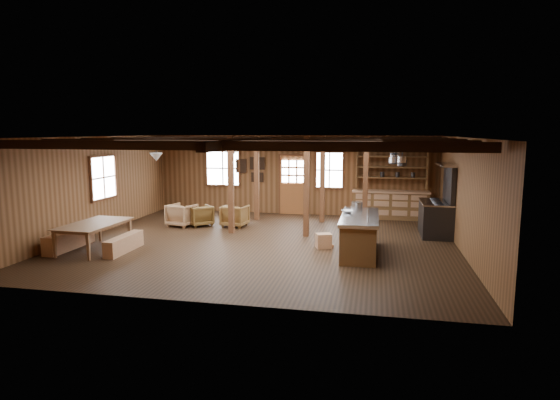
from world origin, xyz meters
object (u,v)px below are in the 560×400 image
commercial_range (438,213)px  armchair_b (235,216)px  armchair_a (200,216)px  armchair_c (182,215)px  kitchen_island (359,234)px  dining_table (96,237)px

commercial_range → armchair_b: (-6.02, 0.03, -0.32)m
commercial_range → armchair_a: size_ratio=2.87×
armchair_a → armchair_c: (-0.53, -0.16, 0.03)m
armchair_b → armchair_c: armchair_c is taller
armchair_a → armchair_c: bearing=-26.2°
kitchen_island → armchair_c: bearing=158.0°
armchair_a → dining_table: bearing=24.1°
armchair_b → armchair_a: bearing=12.5°
armchair_a → armchair_b: 1.12m
dining_table → commercial_range: bearing=-66.2°
commercial_range → armchair_c: bearing=-178.1°
kitchen_island → armchair_c: kitchen_island is taller
commercial_range → dining_table: (-8.55, -3.49, -0.31)m
kitchen_island → armchair_b: 4.65m
dining_table → kitchen_island: bearing=-79.5°
kitchen_island → armchair_c: 5.99m
kitchen_island → commercial_range: (2.10, 2.48, 0.18)m
armchair_a → armchair_c: armchair_c is taller
kitchen_island → dining_table: size_ratio=1.28×
dining_table → armchair_a: 3.69m
kitchen_island → commercial_range: bearing=49.6°
kitchen_island → armchair_a: (-5.03, 2.39, -0.15)m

